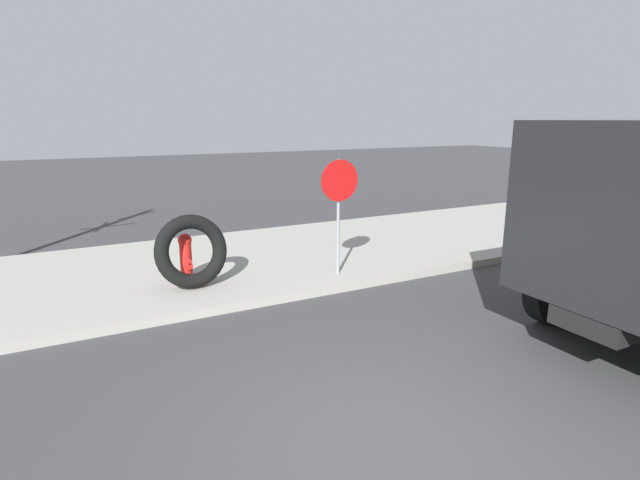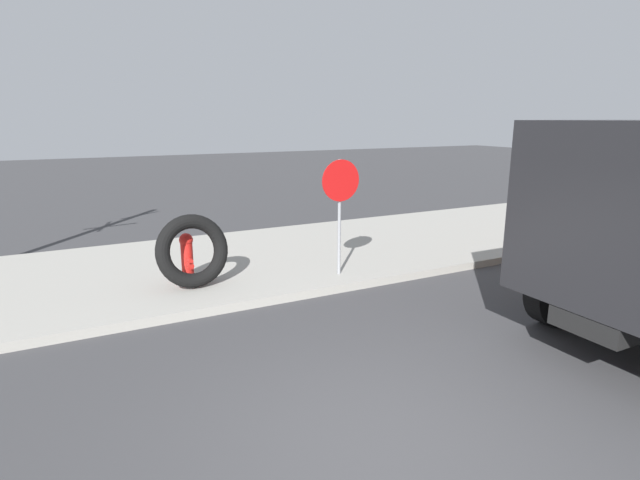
{
  "view_description": "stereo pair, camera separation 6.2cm",
  "coord_description": "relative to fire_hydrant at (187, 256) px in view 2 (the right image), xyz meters",
  "views": [
    {
      "loc": [
        -2.55,
        -3.3,
        3.03
      ],
      "look_at": [
        0.63,
        2.72,
        1.37
      ],
      "focal_mm": 28.19,
      "sensor_mm": 36.0,
      "label": 1
    },
    {
      "loc": [
        -2.5,
        -3.32,
        3.03
      ],
      "look_at": [
        0.63,
        2.72,
        1.37
      ],
      "focal_mm": 28.19,
      "sensor_mm": 36.0,
      "label": 2
    }
  ],
  "objects": [
    {
      "name": "sidewalk_curb",
      "position": [
        0.64,
        1.07,
        -0.55
      ],
      "size": [
        36.0,
        5.0,
        0.15
      ],
      "primitive_type": "cube",
      "color": "#99968E",
      "rests_on": "ground"
    },
    {
      "name": "stop_sign",
      "position": [
        2.64,
        -0.86,
        1.02
      ],
      "size": [
        0.76,
        0.08,
        2.15
      ],
      "color": "gray",
      "rests_on": "sidewalk_curb"
    },
    {
      "name": "loose_tire",
      "position": [
        0.03,
        -0.33,
        0.17
      ],
      "size": [
        1.31,
        0.61,
        1.3
      ],
      "primitive_type": "torus",
      "rotation": [
        1.37,
        0.0,
        0.09
      ],
      "color": "black",
      "rests_on": "sidewalk_curb"
    },
    {
      "name": "ground_plane",
      "position": [
        0.64,
        -5.43,
        -0.63
      ],
      "size": [
        80.0,
        80.0,
        0.0
      ],
      "primitive_type": "plane",
      "color": "#38383A"
    },
    {
      "name": "fire_hydrant",
      "position": [
        0.0,
        0.0,
        0.0
      ],
      "size": [
        0.24,
        0.55,
        0.9
      ],
      "color": "red",
      "rests_on": "sidewalk_curb"
    }
  ]
}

